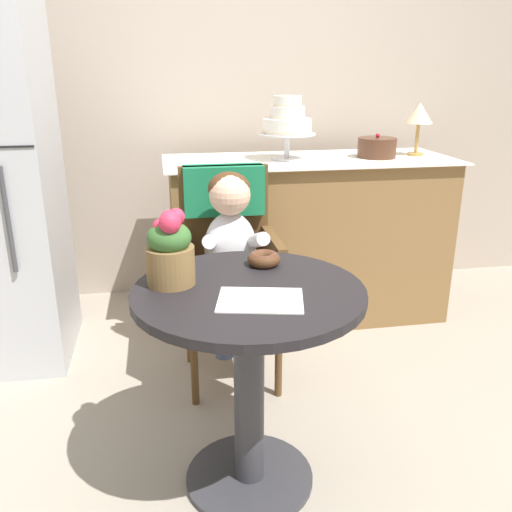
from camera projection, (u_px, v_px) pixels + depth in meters
name	position (u px, v px, depth m)	size (l,w,h in m)	color
ground_plane	(250.00, 479.00, 1.88)	(8.00, 8.00, 0.00)	gray
back_wall	(197.00, 70.00, 3.16)	(4.80, 0.10, 2.70)	#B2A393
cafe_table	(249.00, 350.00, 1.71)	(0.72, 0.72, 0.72)	black
wicker_chair	(227.00, 239.00, 2.38)	(0.42, 0.45, 0.95)	brown
seated_child	(231.00, 242.00, 2.23)	(0.27, 0.32, 0.73)	silver
paper_napkin	(260.00, 300.00, 1.55)	(0.25, 0.18, 0.00)	white
donut_front	(264.00, 258.00, 1.83)	(0.11, 0.11, 0.04)	#4C2D19
flower_vase	(170.00, 249.00, 1.64)	(0.15, 0.15, 0.24)	brown
display_counter	(307.00, 238.00, 3.03)	(1.56, 0.62, 0.90)	olive
tiered_cake_stand	(287.00, 122.00, 2.80)	(0.30, 0.30, 0.33)	silver
round_layer_cake	(377.00, 148.00, 2.91)	(0.21, 0.21, 0.13)	#4C2D1E
table_lamp	(419.00, 115.00, 2.93)	(0.15, 0.15, 0.28)	#B28C47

